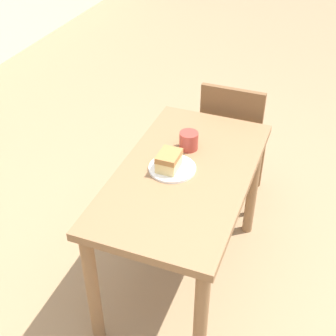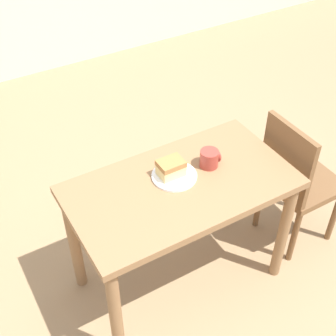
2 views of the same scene
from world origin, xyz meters
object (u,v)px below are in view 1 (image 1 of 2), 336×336
(chair_near_window, at_px, (233,140))
(plate, at_px, (172,168))
(dining_table_near, at_px, (184,192))
(cake_slice, at_px, (169,161))
(coffee_mug, at_px, (189,140))

(chair_near_window, xyz_separation_m, plate, (-0.74, 0.12, 0.27))
(dining_table_near, bearing_deg, plate, 93.01)
(chair_near_window, bearing_deg, cake_slice, 79.90)
(cake_slice, distance_m, coffee_mug, 0.21)
(chair_near_window, distance_m, coffee_mug, 0.63)
(dining_table_near, bearing_deg, chair_near_window, -4.80)
(dining_table_near, xyz_separation_m, coffee_mug, (0.19, 0.04, 0.17))
(chair_near_window, relative_size, cake_slice, 7.03)
(coffee_mug, bearing_deg, dining_table_near, -166.91)
(chair_near_window, bearing_deg, plate, 80.67)
(plate, height_order, coffee_mug, coffee_mug)
(dining_table_near, relative_size, coffee_mug, 10.80)
(dining_table_near, distance_m, cake_slice, 0.19)
(dining_table_near, xyz_separation_m, chair_near_window, (0.73, -0.06, -0.14))
(cake_slice, bearing_deg, chair_near_window, -10.10)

